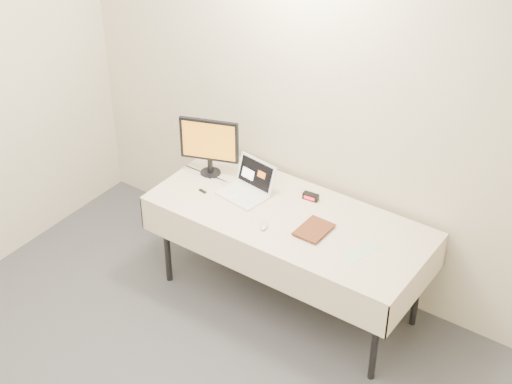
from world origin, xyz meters
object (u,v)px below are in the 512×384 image
Objects in this scene: monitor at (209,143)px; book at (302,211)px; laptop at (248,186)px; table at (289,223)px.

book is (0.85, -0.16, -0.13)m from monitor.
monitor reaches higher than laptop.
book is (0.50, -0.11, 0.07)m from laptop.
book reaches higher than laptop.
laptop is at bearing 171.15° from table.
monitor is at bearing -179.25° from laptop.
table is 7.65× the size of book.
laptop is 1.44× the size of book.
laptop is 0.52m from book.
monitor reaches higher than table.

